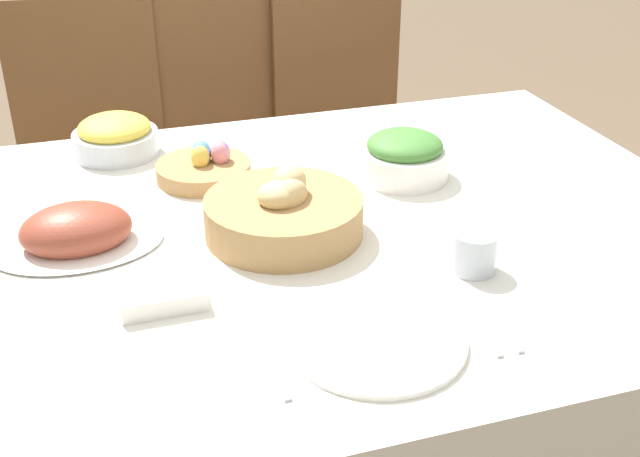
% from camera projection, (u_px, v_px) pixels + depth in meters
% --- Properties ---
extents(dining_table, '(1.54, 1.16, 0.78)m').
position_uv_depth(dining_table, '(322.00, 387.00, 1.68)').
color(dining_table, silver).
rests_on(dining_table, ground).
extents(chair_far_center, '(0.44, 0.44, 1.01)m').
position_uv_depth(chair_far_center, '(236.00, 158.00, 2.39)').
color(chair_far_center, brown).
rests_on(chair_far_center, ground).
extents(chair_far_right, '(0.46, 0.46, 1.01)m').
position_uv_depth(chair_far_right, '(352.00, 144.00, 2.49)').
color(chair_far_right, brown).
rests_on(chair_far_right, ground).
extents(chair_far_left, '(0.46, 0.46, 1.01)m').
position_uv_depth(chair_far_left, '(93.00, 175.00, 2.28)').
color(chair_far_left, brown).
rests_on(chair_far_left, ground).
extents(bread_basket, '(0.29, 0.29, 0.13)m').
position_uv_depth(bread_basket, '(284.00, 213.00, 1.44)').
color(bread_basket, '#AD8451').
rests_on(bread_basket, dining_table).
extents(egg_basket, '(0.20, 0.20, 0.08)m').
position_uv_depth(egg_basket, '(205.00, 167.00, 1.67)').
color(egg_basket, '#AD8451').
rests_on(egg_basket, dining_table).
extents(ham_platter, '(0.30, 0.21, 0.09)m').
position_uv_depth(ham_platter, '(77.00, 232.00, 1.41)').
color(ham_platter, white).
rests_on(ham_platter, dining_table).
extents(green_salad_bowl, '(0.19, 0.19, 0.10)m').
position_uv_depth(green_salad_bowl, '(404.00, 156.00, 1.66)').
color(green_salad_bowl, white).
rests_on(green_salad_bowl, dining_table).
extents(pineapple_bowl, '(0.19, 0.19, 0.09)m').
position_uv_depth(pineapple_bowl, '(115.00, 136.00, 1.78)').
color(pineapple_bowl, silver).
rests_on(pineapple_bowl, dining_table).
extents(dinner_plate, '(0.26, 0.26, 0.01)m').
position_uv_depth(dinner_plate, '(377.00, 340.00, 1.17)').
color(dinner_plate, white).
rests_on(dinner_plate, dining_table).
extents(fork, '(0.01, 0.17, 0.00)m').
position_uv_depth(fork, '(273.00, 362.00, 1.13)').
color(fork, silver).
rests_on(fork, dining_table).
extents(knife, '(0.01, 0.17, 0.00)m').
position_uv_depth(knife, '(474.00, 323.00, 1.21)').
color(knife, silver).
rests_on(knife, dining_table).
extents(spoon, '(0.01, 0.17, 0.00)m').
position_uv_depth(spoon, '(492.00, 320.00, 1.22)').
color(spoon, silver).
rests_on(spoon, dining_table).
extents(drinking_cup, '(0.08, 0.08, 0.07)m').
position_uv_depth(drinking_cup, '(474.00, 251.00, 1.34)').
color(drinking_cup, silver).
rests_on(drinking_cup, dining_table).
extents(butter_dish, '(0.13, 0.08, 0.03)m').
position_uv_depth(butter_dish, '(162.00, 296.00, 1.25)').
color(butter_dish, white).
rests_on(butter_dish, dining_table).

